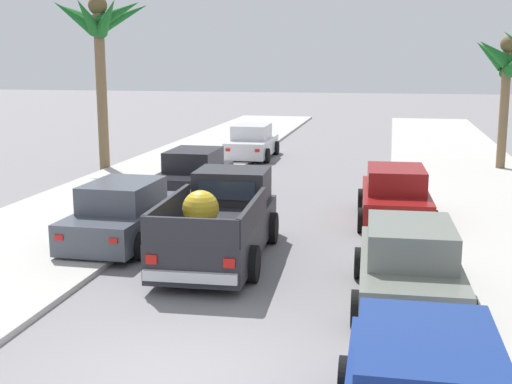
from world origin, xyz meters
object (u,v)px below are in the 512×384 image
Objects in this scene: car_left_far at (395,196)px; palm_tree_right_fore at (99,29)px; car_right_far at (409,266)px; pickup_truck at (221,223)px; car_left_near at (252,143)px; car_right_near at (125,214)px; car_right_mid at (193,175)px; palm_tree_left_fore at (510,63)px.

car_left_far is 0.63× the size of palm_tree_right_fore.
car_left_far and car_right_far have the same top height.
pickup_truck is at bearing -54.73° from palm_tree_right_fore.
pickup_truck reaches higher than car_right_far.
car_left_near is 1.00× the size of car_right_near.
palm_tree_right_fore is at bearing 125.27° from pickup_truck.
car_right_near is at bearing -63.53° from palm_tree_right_fore.
palm_tree_right_fore is (-5.06, 4.38, 4.88)m from car_right_mid.
pickup_truck reaches higher than car_left_near.
car_right_mid is 10.91m from car_right_far.
car_right_mid is at bearing 89.78° from car_right_near.
car_left_far is 0.81× the size of palm_tree_left_fore.
car_left_near is at bearing 39.60° from palm_tree_right_fore.
palm_tree_left_fore is at bearing 75.80° from car_right_far.
pickup_truck is 16.44m from palm_tree_left_fore.
car_left_near is at bearing 173.15° from palm_tree_left_fore.
car_right_near is (-2.61, 0.69, -0.08)m from pickup_truck.
car_right_far is 18.18m from palm_tree_right_fore.
car_right_far is (0.23, -6.37, 0.00)m from car_left_far.
car_right_mid is (-0.14, -8.68, 0.00)m from car_left_near.
car_left_far is 6.37m from car_right_far.
car_right_far is at bearing -52.02° from car_right_mid.
palm_tree_right_fore is at bearing 132.21° from car_right_far.
car_right_near is 17.37m from palm_tree_left_fore.
palm_tree_right_fore reaches higher than car_left_near.
pickup_truck is 6.93m from car_right_mid.
car_right_mid is at bearing -90.95° from car_left_near.
car_right_mid is (-2.58, 6.43, -0.08)m from pickup_truck.
car_right_near is 0.99× the size of car_right_far.
car_right_mid is at bearing -145.47° from palm_tree_left_fore.
car_right_near is at bearing -151.66° from car_left_far.
car_left_near is at bearing 110.81° from car_right_far.
palm_tree_right_fore reaches higher than car_right_far.
palm_tree_right_fore is at bearing -169.16° from palm_tree_left_fore.
car_left_near and car_left_far have the same top height.
pickup_truck is 1.24× the size of car_right_mid.
car_left_near is 0.80× the size of palm_tree_left_fore.
car_left_far is 1.00× the size of car_right_far.
car_right_near is at bearing 165.11° from pickup_truck.
palm_tree_right_fore is (-5.20, -4.30, 4.88)m from car_left_near.
pickup_truck reaches higher than car_left_far.
palm_tree_right_fore is (-7.64, 10.81, 4.80)m from pickup_truck.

